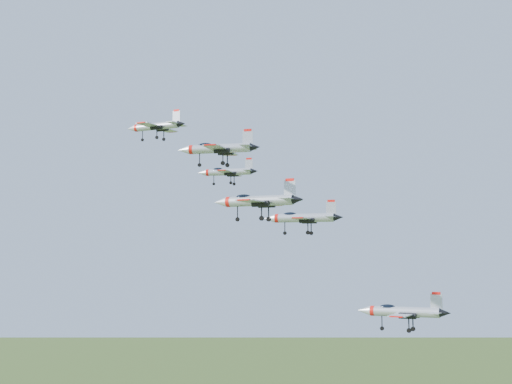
% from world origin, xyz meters
% --- Properties ---
extents(jet_lead, '(14.04, 11.54, 3.76)m').
position_xyz_m(jet_lead, '(-28.40, 14.01, 138.56)').
color(jet_lead, '#B8BCC6').
extents(jet_left_high, '(11.05, 9.31, 2.97)m').
position_xyz_m(jet_left_high, '(-6.12, 4.36, 126.92)').
color(jet_left_high, '#B8BCC6').
extents(jet_right_high, '(12.02, 10.14, 3.23)m').
position_xyz_m(jet_right_high, '(5.42, -18.80, 127.09)').
color(jet_right_high, '#B8BCC6').
extents(jet_left_low, '(13.64, 11.43, 3.65)m').
position_xyz_m(jet_left_low, '(7.93, 4.97, 118.52)').
color(jet_left_low, '#B8BCC6').
extents(jet_right_low, '(13.87, 11.45, 3.71)m').
position_xyz_m(jet_right_low, '(9.48, -14.68, 119.91)').
color(jet_right_low, '#B8BCC6').
extents(jet_trail, '(13.81, 11.36, 3.70)m').
position_xyz_m(jet_trail, '(26.23, -0.91, 104.07)').
color(jet_trail, '#B8BCC6').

